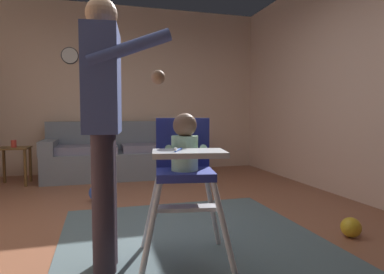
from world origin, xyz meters
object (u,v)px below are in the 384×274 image
Objects in this scene: adult_standing at (104,119)px; wall_clock at (70,56)px; toy_ball at (351,227)px; high_chair at (184,159)px; side_table at (14,157)px; couch at (120,156)px; toy_ball_second at (98,193)px; sippy_cup at (14,144)px.

wall_clock reaches higher than adult_standing.
adult_standing is 2.06m from toy_ball.
toy_ball is (1.87, 0.02, -0.86)m from adult_standing.
adult_standing is at bearing -87.47° from high_chair.
side_table is at bearing 136.48° from toy_ball.
couch is 3.22m from high_chair.
side_table is 1.83m from wall_clock.
couch is at bearing 77.30° from toy_ball_second.
high_chair reaches higher than sippy_cup.
sippy_cup is (-1.17, 2.91, -0.37)m from adult_standing.
wall_clock is at bearing -155.76° from high_chair.
toy_ball_second is 0.38× the size of side_table.
toy_ball is (1.60, -3.12, -0.25)m from couch.
wall_clock is (-0.96, 3.67, 1.24)m from high_chair.
side_table is 1.93× the size of wall_clock.
adult_standing is at bearing -179.40° from toy_ball.
sippy_cup is (-3.04, 2.89, 0.49)m from toy_ball.
toy_ball is 4.67m from wall_clock.
couch is at bearing 8.94° from sippy_cup.
couch is 14.01× the size of toy_ball.
toy_ball is 0.30× the size of side_table.
adult_standing is at bearing -68.06° from sippy_cup.
adult_standing is at bearing -4.87° from couch.
toy_ball is at bearing -40.64° from toy_ball_second.
side_table is 5.20× the size of sippy_cup.
wall_clock is (-0.41, 1.93, 1.82)m from toy_ball_second.
high_chair is 3.65× the size of wall_clock.
toy_ball is at bearing -56.91° from wall_clock.
toy_ball_second is 0.73× the size of wall_clock.
couch is 1.82m from wall_clock.
couch is 3.51m from toy_ball.
couch is at bearing 8.93° from side_table.
couch reaches higher than sippy_cup.
couch reaches higher than toy_ball_second.
high_chair is at bearing 4.01° from couch.
toy_ball_second is 2.69m from wall_clock.
high_chair is 1.89× the size of side_table.
side_table is at bearing 132.07° from toy_ball_second.
sippy_cup is at bearing -81.06° from couch.
high_chair reaches higher than toy_ball.
adult_standing reaches higher than sippy_cup.
couch reaches higher than side_table.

